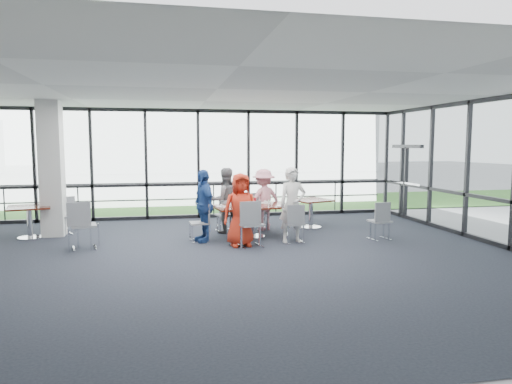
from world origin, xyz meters
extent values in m
cube|color=black|center=(0.00, 0.00, -0.01)|extent=(12.00, 10.00, 0.02)
cube|color=silver|center=(0.00, 0.00, 3.20)|extent=(12.00, 10.00, 0.04)
cube|color=silver|center=(0.00, -5.00, 1.60)|extent=(12.00, 0.10, 3.20)
cube|color=white|center=(0.00, 5.00, 1.60)|extent=(12.00, 0.10, 3.20)
cube|color=white|center=(6.00, 0.00, 1.60)|extent=(0.10, 10.00, 3.20)
cube|color=black|center=(6.00, 3.75, 1.05)|extent=(0.12, 1.60, 2.10)
cube|color=silver|center=(-3.60, 3.00, 1.60)|extent=(0.50, 0.50, 3.20)
cube|color=gray|center=(0.00, 10.00, -0.02)|extent=(80.00, 70.00, 0.02)
cube|color=#25591A|center=(0.00, 8.00, 0.01)|extent=(80.00, 5.00, 0.01)
cube|color=#B8BBC0|center=(4.00, 32.00, 3.00)|extent=(24.00, 10.00, 6.00)
cylinder|color=#2D2D33|center=(0.00, 5.60, 0.50)|extent=(12.00, 0.06, 0.06)
cube|color=#390A07|center=(1.05, 1.90, 0.73)|extent=(2.01, 1.32, 0.04)
cylinder|color=silver|center=(1.05, 1.90, 0.35)|extent=(0.12, 0.12, 0.71)
cylinder|color=silver|center=(1.05, 1.90, 0.01)|extent=(0.56, 0.56, 0.03)
cube|color=#390A07|center=(-4.08, 2.77, 0.73)|extent=(1.09, 1.09, 0.04)
cylinder|color=silver|center=(-4.08, 2.77, 0.35)|extent=(0.12, 0.12, 0.71)
cube|color=#390A07|center=(2.75, 2.79, 0.73)|extent=(1.15, 1.15, 0.04)
cylinder|color=silver|center=(2.75, 2.79, 0.35)|extent=(0.12, 0.12, 0.71)
imported|color=red|center=(0.60, 1.02, 0.79)|extent=(0.81, 0.56, 1.57)
imported|color=silver|center=(1.79, 1.16, 0.84)|extent=(0.64, 0.49, 1.68)
imported|color=slate|center=(0.47, 2.57, 0.80)|extent=(0.85, 0.61, 1.61)
imported|color=#CD818E|center=(1.47, 2.71, 0.78)|extent=(1.12, 0.82, 1.56)
imported|color=navy|center=(-0.14, 1.63, 0.81)|extent=(0.76, 1.06, 1.63)
cylinder|color=white|center=(0.65, 1.47, 0.76)|extent=(0.25, 0.25, 0.01)
cylinder|color=white|center=(1.68, 1.64, 0.76)|extent=(0.25, 0.25, 0.01)
cylinder|color=white|center=(0.58, 2.17, 0.76)|extent=(0.27, 0.27, 0.01)
cylinder|color=white|center=(1.43, 2.26, 0.76)|extent=(0.25, 0.25, 0.01)
cylinder|color=white|center=(0.29, 1.78, 0.76)|extent=(0.27, 0.27, 0.01)
cylinder|color=white|center=(0.90, 1.59, 0.82)|extent=(0.07, 0.07, 0.14)
cylinder|color=white|center=(1.41, 1.77, 0.82)|extent=(0.07, 0.07, 0.14)
cylinder|color=white|center=(1.05, 2.13, 0.82)|extent=(0.07, 0.07, 0.14)
cylinder|color=white|center=(0.47, 1.62, 0.82)|extent=(0.07, 0.07, 0.14)
cube|color=silver|center=(1.00, 1.43, 0.75)|extent=(0.34, 0.31, 0.00)
cube|color=silver|center=(1.90, 1.73, 0.75)|extent=(0.33, 0.26, 0.00)
cube|color=silver|center=(1.16, 2.25, 0.75)|extent=(0.40, 0.36, 0.00)
cube|color=black|center=(1.11, 1.94, 0.77)|extent=(0.10, 0.07, 0.04)
cylinder|color=maroon|center=(1.10, 1.97, 0.84)|extent=(0.06, 0.06, 0.18)
cylinder|color=#206D3B|center=(1.07, 1.99, 0.85)|extent=(0.05, 0.05, 0.20)
camera|label=1|loc=(-0.98, -8.51, 2.18)|focal=32.00mm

